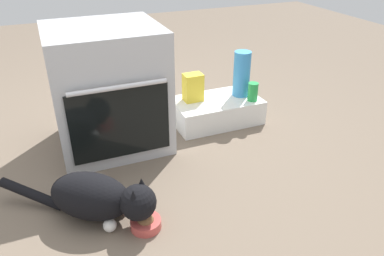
% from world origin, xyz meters
% --- Properties ---
extents(ground, '(8.00, 8.00, 0.00)m').
position_xyz_m(ground, '(0.00, 0.00, 0.00)').
color(ground, '#6B5B4C').
extents(oven, '(0.61, 0.60, 0.70)m').
position_xyz_m(oven, '(0.05, 0.46, 0.35)').
color(oven, '#B7BABF').
rests_on(oven, ground).
extents(pantry_cabinet, '(0.57, 0.34, 0.16)m').
position_xyz_m(pantry_cabinet, '(0.74, 0.47, 0.08)').
color(pantry_cabinet, white).
rests_on(pantry_cabinet, ground).
extents(food_bowl, '(0.14, 0.14, 0.07)m').
position_xyz_m(food_bowl, '(0.02, -0.32, 0.03)').
color(food_bowl, '#C64C47').
rests_on(food_bowl, ground).
extents(cat, '(0.65, 0.53, 0.23)m').
position_xyz_m(cat, '(-0.15, -0.19, 0.12)').
color(cat, black).
rests_on(cat, ground).
extents(snack_bag, '(0.12, 0.09, 0.18)m').
position_xyz_m(snack_bag, '(0.60, 0.52, 0.25)').
color(snack_bag, yellow).
rests_on(snack_bag, pantry_cabinet).
extents(water_bottle, '(0.11, 0.11, 0.30)m').
position_xyz_m(water_bottle, '(0.93, 0.48, 0.31)').
color(water_bottle, '#388CD1').
rests_on(water_bottle, pantry_cabinet).
extents(soda_can, '(0.07, 0.07, 0.12)m').
position_xyz_m(soda_can, '(0.96, 0.38, 0.22)').
color(soda_can, green).
rests_on(soda_can, pantry_cabinet).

